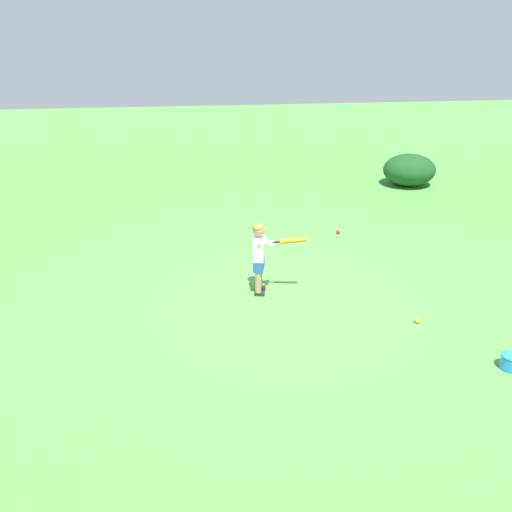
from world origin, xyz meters
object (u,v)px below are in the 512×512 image
at_px(child_batter, 261,252).
at_px(toy_bucket, 510,361).
at_px(play_ball_far_right, 338,232).
at_px(play_ball_behind_batter, 417,320).

relative_size(child_batter, toy_bucket, 5.00).
height_order(child_batter, play_ball_far_right, child_batter).
distance_m(play_ball_far_right, toy_bucket, 4.26).
bearing_deg(play_ball_behind_batter, child_batter, 150.51).
bearing_deg(play_ball_far_right, toy_bucket, -79.52).
bearing_deg(play_ball_far_right, child_batter, -131.01).
bearing_deg(child_batter, toy_bucket, -39.94).
distance_m(play_ball_behind_batter, play_ball_far_right, 3.14).
relative_size(play_ball_far_right, toy_bucket, 0.35).
distance_m(play_ball_behind_batter, toy_bucket, 1.22).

